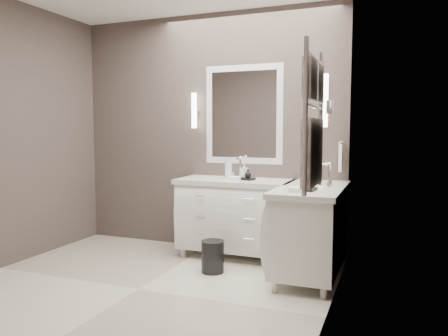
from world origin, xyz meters
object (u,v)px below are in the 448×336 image
at_px(towel_ladder, 313,128).
at_px(vanity_right, 311,225).
at_px(waste_bin, 213,256).
at_px(vanity_back, 235,213).

bearing_deg(towel_ladder, vanity_right, 99.84).
bearing_deg(waste_bin, vanity_right, 15.52).
bearing_deg(towel_ladder, vanity_back, 124.10).
relative_size(towel_ladder, waste_bin, 2.90).
bearing_deg(waste_bin, towel_ladder, -43.01).
height_order(vanity_back, towel_ladder, towel_ladder).
relative_size(vanity_back, towel_ladder, 1.38).
distance_m(vanity_right, towel_ladder, 1.60).
bearing_deg(waste_bin, vanity_back, 87.48).
relative_size(vanity_back, waste_bin, 4.00).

